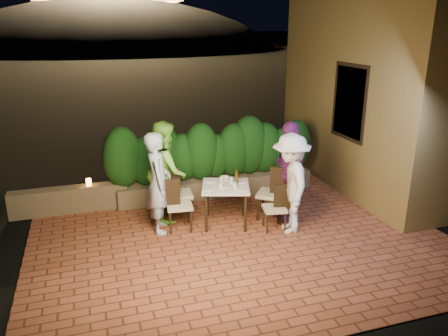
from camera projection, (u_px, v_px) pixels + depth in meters
name	position (u px, v px, depth m)	size (l,w,h in m)	color
ground	(245.00, 245.00, 7.34)	(400.00, 400.00, 0.00)	black
terrace_floor	(235.00, 235.00, 7.81)	(7.00, 6.00, 0.15)	brown
building_wall	(371.00, 73.00, 9.39)	(1.60, 5.00, 5.00)	olive
window_pane	(350.00, 102.00, 8.87)	(0.08, 1.00, 1.40)	black
window_frame	(350.00, 102.00, 8.87)	(0.06, 1.15, 1.55)	black
planter	(216.00, 186.00, 9.40)	(4.20, 0.55, 0.40)	brown
hedge	(216.00, 152.00, 9.17)	(4.00, 0.70, 1.10)	#123D11
parapet	(70.00, 200.00, 8.52)	(2.20, 0.30, 0.50)	brown
hill	(114.00, 78.00, 63.41)	(52.00, 40.00, 22.00)	black
dining_table	(226.00, 205.00, 7.97)	(0.83, 0.83, 0.75)	white
plate_nw	(208.00, 189.00, 7.65)	(0.20, 0.20, 0.01)	white
plate_sw	(210.00, 181.00, 8.06)	(0.22, 0.22, 0.01)	white
plate_ne	(242.00, 189.00, 7.65)	(0.20, 0.20, 0.01)	white
plate_se	(241.00, 181.00, 8.04)	(0.22, 0.22, 0.01)	white
plate_centre	(224.00, 186.00, 7.81)	(0.21, 0.21, 0.01)	white
plate_front	(231.00, 192.00, 7.55)	(0.20, 0.20, 0.01)	white
glass_nw	(221.00, 185.00, 7.71)	(0.06, 0.06, 0.10)	silver
glass_sw	(221.00, 180.00, 7.98)	(0.06, 0.06, 0.11)	silver
glass_ne	(235.00, 185.00, 7.70)	(0.06, 0.06, 0.11)	silver
glass_se	(231.00, 180.00, 7.96)	(0.06, 0.06, 0.11)	silver
beer_bottle	(236.00, 177.00, 7.88)	(0.05, 0.05, 0.28)	#4D300C
bowl	(225.00, 178.00, 8.15)	(0.19, 0.19, 0.05)	white
chair_left_front	(179.00, 204.00, 7.73)	(0.44, 0.44, 0.95)	black
chair_left_back	(179.00, 193.00, 8.18)	(0.46, 0.46, 1.00)	black
chair_right_front	(275.00, 207.00, 7.73)	(0.39, 0.39, 0.85)	black
chair_right_back	(271.00, 193.00, 8.15)	(0.48, 0.48, 1.03)	black
diner_blue	(158.00, 183.00, 7.55)	(0.66, 0.43, 1.80)	#ABC3DC
diner_green	(165.00, 171.00, 8.06)	(0.91, 0.71, 1.87)	#81DC44
diner_white	(290.00, 184.00, 7.55)	(1.15, 0.66, 1.78)	white
diner_purple	(289.00, 171.00, 8.05)	(1.10, 0.46, 1.87)	#742671
parapet_lamp	(89.00, 182.00, 8.53)	(0.10, 0.10, 0.14)	orange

